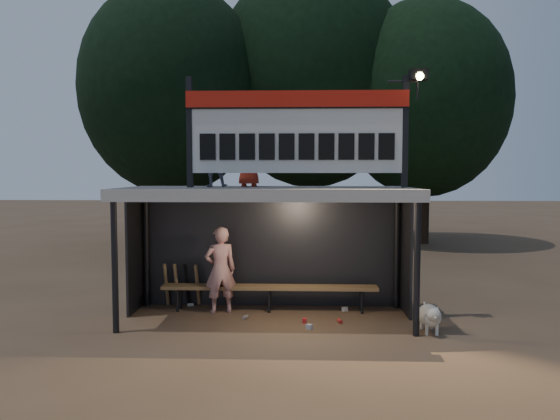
% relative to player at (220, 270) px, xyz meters
% --- Properties ---
extents(ground, '(80.00, 80.00, 0.00)m').
position_rel_player_xyz_m(ground, '(0.90, -0.43, -0.80)').
color(ground, '#4F3927').
rests_on(ground, ground).
extents(player, '(0.67, 0.55, 1.59)m').
position_rel_player_xyz_m(player, '(0.00, 0.00, 0.00)').
color(player, white).
rests_on(player, ground).
extents(child_a, '(0.53, 0.43, 1.04)m').
position_rel_player_xyz_m(child_a, '(-0.07, -0.22, 2.04)').
color(child_a, slate).
rests_on(child_a, dugout_shelter).
extents(child_b, '(0.52, 0.36, 1.01)m').
position_rel_player_xyz_m(child_b, '(0.53, 0.07, 2.03)').
color(child_b, '#AF2C1B').
rests_on(child_b, dugout_shelter).
extents(dugout_shelter, '(5.10, 2.08, 2.32)m').
position_rel_player_xyz_m(dugout_shelter, '(0.90, -0.18, 1.05)').
color(dugout_shelter, '#39393C').
rests_on(dugout_shelter, ground).
extents(scoreboard_assembly, '(4.10, 0.27, 1.99)m').
position_rel_player_xyz_m(scoreboard_assembly, '(1.46, -0.44, 2.53)').
color(scoreboard_assembly, black).
rests_on(scoreboard_assembly, dugout_shelter).
extents(bench, '(4.00, 0.35, 0.48)m').
position_rel_player_xyz_m(bench, '(0.90, 0.12, -0.36)').
color(bench, olive).
rests_on(bench, ground).
extents(tree_left, '(6.46, 6.46, 9.27)m').
position_rel_player_xyz_m(tree_left, '(-3.10, 9.57, 4.72)').
color(tree_left, '#302115').
rests_on(tree_left, ground).
extents(tree_mid, '(7.22, 7.22, 10.36)m').
position_rel_player_xyz_m(tree_mid, '(1.90, 11.07, 5.37)').
color(tree_mid, '#302215').
rests_on(tree_mid, ground).
extents(tree_right, '(6.08, 6.08, 8.72)m').
position_rel_player_xyz_m(tree_right, '(5.90, 10.07, 4.39)').
color(tree_right, black).
rests_on(tree_right, ground).
extents(dog, '(0.36, 0.81, 0.49)m').
position_rel_player_xyz_m(dog, '(3.56, -1.15, -0.52)').
color(dog, white).
rests_on(dog, ground).
extents(bats, '(0.68, 0.35, 0.84)m').
position_rel_player_xyz_m(bats, '(-0.80, 0.39, -0.37)').
color(bats, olive).
rests_on(bats, ground).
extents(litter, '(3.07, 1.52, 0.08)m').
position_rel_player_xyz_m(litter, '(1.26, -0.37, -0.76)').
color(litter, red).
rests_on(litter, ground).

